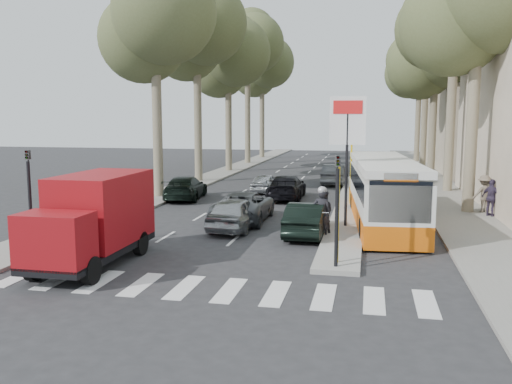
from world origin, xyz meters
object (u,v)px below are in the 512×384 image
Objects in this scene: silver_hatchback at (235,213)px; city_bus at (383,190)px; red_truck at (94,218)px; dark_hatchback at (307,219)px; motorcycle at (322,214)px.

city_bus is at bearing -155.79° from silver_hatchback.
red_truck is 0.48× the size of city_bus.
dark_hatchback is (3.15, -0.60, -0.03)m from silver_hatchback.
silver_hatchback is 0.37× the size of city_bus.
motorcycle is (3.75, -0.74, 0.23)m from silver_hatchback.
silver_hatchback is 3.20m from dark_hatchback.
dark_hatchback is at bearing 167.88° from motorcycle.
silver_hatchback is 1.70× the size of motorcycle.
dark_hatchback is 8.47m from red_truck.
red_truck is 12.80m from city_bus.
motorcycle is (-2.40, -3.32, -0.60)m from city_bus.
silver_hatchback is 1.00× the size of dark_hatchback.
motorcycle reaches higher than dark_hatchback.
red_truck is at bearing 65.36° from silver_hatchback.
dark_hatchback is at bearing 42.31° from red_truck.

